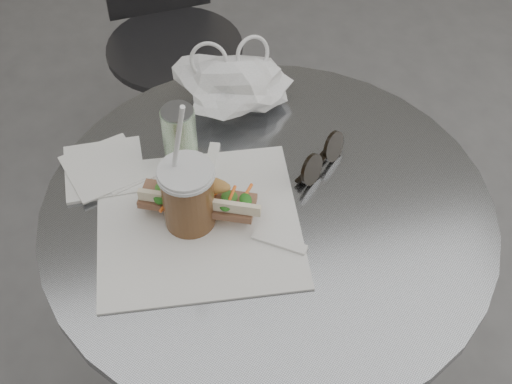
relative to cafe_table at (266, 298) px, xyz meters
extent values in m
cylinder|color=slate|center=(0.00, 0.00, -0.10)|extent=(0.08, 0.08, 0.71)
cylinder|color=slate|center=(0.00, 0.00, 0.26)|extent=(0.76, 0.76, 0.02)
cylinder|color=#2B2B2E|center=(-0.05, 0.86, -0.46)|extent=(0.33, 0.33, 0.02)
cylinder|color=#2B2B2E|center=(-0.05, 0.86, -0.24)|extent=(0.06, 0.06, 0.44)
cylinder|color=#2B2B2E|center=(-0.05, 0.86, -0.02)|extent=(0.37, 0.37, 0.02)
cube|color=white|center=(-0.12, -0.01, 0.28)|extent=(0.35, 0.34, 0.00)
ellipsoid|color=#B97746|center=(-0.11, 0.01, 0.29)|extent=(0.24, 0.17, 0.02)
cube|color=brown|center=(-0.11, 0.01, 0.31)|extent=(0.19, 0.13, 0.01)
ellipsoid|color=#B97746|center=(-0.11, 0.02, 0.34)|extent=(0.25, 0.17, 0.04)
cylinder|color=brown|center=(-0.13, 0.00, 0.33)|extent=(0.08, 0.08, 0.11)
cylinder|color=silver|center=(-0.13, 0.00, 0.39)|extent=(0.09, 0.09, 0.01)
cylinder|color=white|center=(-0.14, 0.01, 0.43)|extent=(0.04, 0.05, 0.21)
cylinder|color=black|center=(0.09, 0.04, 0.30)|extent=(0.05, 0.05, 0.06)
cylinder|color=black|center=(0.14, 0.09, 0.30)|extent=(0.05, 0.05, 0.06)
cube|color=black|center=(0.11, 0.07, 0.29)|extent=(0.02, 0.02, 0.01)
cube|color=white|center=(-0.26, 0.15, 0.28)|extent=(0.14, 0.14, 0.01)
cube|color=white|center=(-0.26, 0.15, 0.28)|extent=(0.15, 0.15, 0.00)
cylinder|color=#629B5A|center=(-0.12, 0.15, 0.33)|extent=(0.06, 0.06, 0.11)
cylinder|color=slate|center=(-0.12, 0.15, 0.39)|extent=(0.06, 0.06, 0.00)
camera|label=1|loc=(-0.19, -0.74, 1.18)|focal=50.00mm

